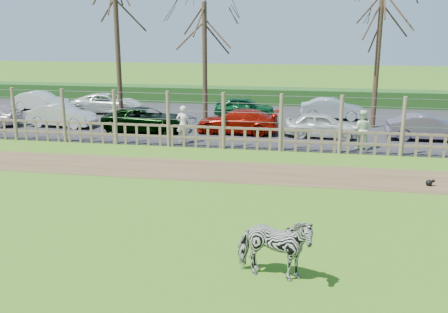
% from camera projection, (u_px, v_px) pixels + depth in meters
% --- Properties ---
extents(ground, '(120.00, 120.00, 0.00)m').
position_uv_depth(ground, '(175.00, 213.00, 14.44)').
color(ground, olive).
rests_on(ground, ground).
extents(dirt_strip, '(34.00, 2.80, 0.01)m').
position_uv_depth(dirt_strip, '(207.00, 170.00, 18.73)').
color(dirt_strip, brown).
rests_on(dirt_strip, ground).
extents(asphalt, '(44.00, 13.00, 0.04)m').
position_uv_depth(asphalt, '(244.00, 122.00, 28.25)').
color(asphalt, '#232326').
rests_on(asphalt, ground).
extents(hedge, '(46.00, 2.00, 1.10)m').
position_uv_depth(hedge, '(257.00, 96.00, 34.79)').
color(hedge, '#1E4716').
rests_on(hedge, ground).
extents(fence, '(30.16, 0.16, 2.50)m').
position_uv_depth(fence, '(223.00, 131.00, 21.86)').
color(fence, brown).
rests_on(fence, ground).
extents(tree_left, '(4.80, 4.80, 7.88)m').
position_uv_depth(tree_left, '(116.00, 19.00, 26.03)').
color(tree_left, '#3D2B1E').
rests_on(tree_left, ground).
extents(tree_mid, '(4.80, 4.80, 6.83)m').
position_uv_depth(tree_mid, '(205.00, 34.00, 26.41)').
color(tree_mid, '#3D2B1E').
rests_on(tree_mid, ground).
extents(tree_right, '(4.80, 4.80, 7.35)m').
position_uv_depth(tree_right, '(380.00, 27.00, 25.27)').
color(tree_right, '#3D2B1E').
rests_on(tree_right, ground).
extents(zebra, '(1.82, 1.05, 1.45)m').
position_uv_depth(zebra, '(274.00, 247.00, 10.52)').
color(zebra, gray).
rests_on(zebra, ground).
extents(visitor_a, '(0.68, 0.49, 1.72)m').
position_uv_depth(visitor_a, '(183.00, 124.00, 22.82)').
color(visitor_a, silver).
rests_on(visitor_a, asphalt).
extents(visitor_b, '(0.93, 0.78, 1.72)m').
position_uv_depth(visitor_b, '(361.00, 130.00, 21.64)').
color(visitor_b, beige).
rests_on(visitor_b, asphalt).
extents(crow, '(0.29, 0.22, 0.24)m').
position_uv_depth(crow, '(429.00, 183.00, 16.87)').
color(crow, black).
rests_on(crow, ground).
extents(car_1, '(3.73, 1.57, 1.20)m').
position_uv_depth(car_1, '(62.00, 115.00, 26.62)').
color(car_1, silver).
rests_on(car_1, asphalt).
extents(car_2, '(4.34, 2.05, 1.20)m').
position_uv_depth(car_2, '(146.00, 120.00, 25.45)').
color(car_2, black).
rests_on(car_2, asphalt).
extents(car_3, '(4.20, 1.85, 1.20)m').
position_uv_depth(car_3, '(238.00, 121.00, 24.95)').
color(car_3, '#8E0E04').
rests_on(car_3, asphalt).
extents(car_4, '(3.62, 1.67, 1.20)m').
position_uv_depth(car_4, '(322.00, 125.00, 24.02)').
color(car_4, silver).
rests_on(car_4, asphalt).
extents(car_5, '(3.65, 1.30, 1.20)m').
position_uv_depth(car_5, '(427.00, 127.00, 23.45)').
color(car_5, slate).
rests_on(car_5, asphalt).
extents(car_7, '(3.78, 1.74, 1.20)m').
position_uv_depth(car_7, '(41.00, 101.00, 31.78)').
color(car_7, silver).
rests_on(car_7, asphalt).
extents(car_8, '(4.48, 2.38, 1.20)m').
position_uv_depth(car_8, '(108.00, 103.00, 30.93)').
color(car_8, white).
rests_on(car_8, asphalt).
extents(car_10, '(3.59, 1.60, 1.20)m').
position_uv_depth(car_10, '(244.00, 107.00, 29.39)').
color(car_10, '#0E4E23').
rests_on(car_10, asphalt).
extents(car_11, '(3.65, 1.30, 1.20)m').
position_uv_depth(car_11, '(333.00, 109.00, 28.77)').
color(car_11, '#ACBABF').
rests_on(car_11, asphalt).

